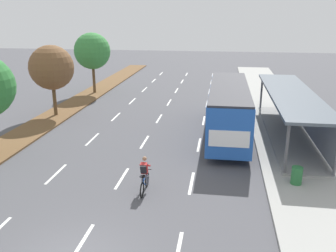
% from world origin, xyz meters
% --- Properties ---
extents(median_strip, '(2.60, 52.00, 0.12)m').
position_xyz_m(median_strip, '(-8.30, 20.00, 0.06)').
color(median_strip, brown).
rests_on(median_strip, ground).
extents(sidewalk_right, '(4.50, 52.00, 0.15)m').
position_xyz_m(sidewalk_right, '(9.25, 20.00, 0.07)').
color(sidewalk_right, '#9E9E99').
rests_on(sidewalk_right, ground).
extents(lane_divider_left, '(0.14, 45.77, 0.01)m').
position_xyz_m(lane_divider_left, '(-3.50, 17.39, 0.00)').
color(lane_divider_left, white).
rests_on(lane_divider_left, ground).
extents(lane_divider_center, '(0.14, 45.77, 0.01)m').
position_xyz_m(lane_divider_center, '(0.00, 17.39, 0.00)').
color(lane_divider_center, white).
rests_on(lane_divider_center, ground).
extents(lane_divider_right, '(0.14, 45.77, 0.01)m').
position_xyz_m(lane_divider_right, '(3.50, 17.39, 0.00)').
color(lane_divider_right, white).
rests_on(lane_divider_right, ground).
extents(bus_shelter, '(2.90, 14.10, 2.86)m').
position_xyz_m(bus_shelter, '(9.53, 14.55, 1.86)').
color(bus_shelter, gray).
rests_on(bus_shelter, sidewalk_right).
extents(bus, '(2.54, 11.29, 3.37)m').
position_xyz_m(bus, '(5.25, 14.24, 2.07)').
color(bus, '#2356B2').
rests_on(bus, ground).
extents(cyclist, '(0.46, 1.82, 1.71)m').
position_xyz_m(cyclist, '(1.43, 5.33, 0.79)').
color(cyclist, black).
rests_on(cyclist, ground).
extents(median_tree_third, '(3.44, 3.44, 5.49)m').
position_xyz_m(median_tree_third, '(-8.31, 16.89, 3.88)').
color(median_tree_third, brown).
rests_on(median_tree_third, median_strip).
extents(median_tree_fourth, '(3.59, 3.59, 5.98)m').
position_xyz_m(median_tree_fourth, '(-8.12, 25.50, 4.29)').
color(median_tree_fourth, brown).
rests_on(median_tree_fourth, median_strip).
extents(trash_bin, '(0.52, 0.52, 0.85)m').
position_xyz_m(trash_bin, '(8.45, 6.92, 0.57)').
color(trash_bin, '#286B38').
rests_on(trash_bin, sidewalk_right).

